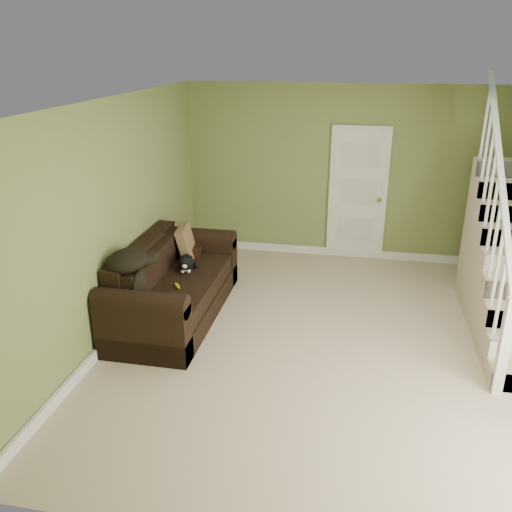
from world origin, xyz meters
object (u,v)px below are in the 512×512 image
at_px(cat, 186,263).
at_px(banana, 177,286).
at_px(sofa, 172,289).
at_px(side_table, 183,264).

bearing_deg(cat, banana, -96.01).
distance_m(sofa, banana, 0.35).
relative_size(side_table, cat, 1.67).
xyz_separation_m(sofa, banana, (0.17, -0.26, 0.17)).
distance_m(cat, banana, 0.53).
height_order(side_table, cat, side_table).
relative_size(sofa, banana, 14.05).
bearing_deg(side_table, banana, -74.29).
bearing_deg(cat, sofa, -125.33).
height_order(sofa, banana, sofa).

